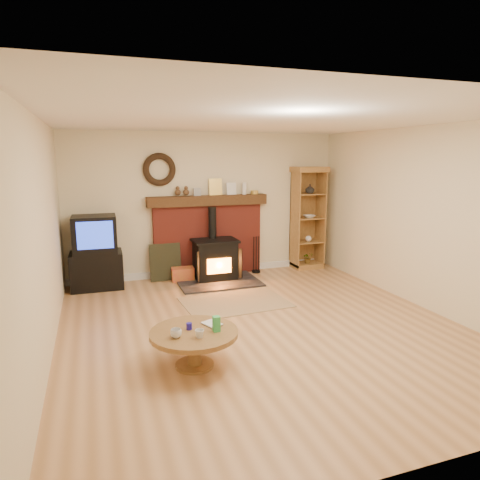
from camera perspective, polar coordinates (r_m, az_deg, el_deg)
name	(u,v)px	position (r m, az deg, el deg)	size (l,w,h in m)	color
ground	(262,327)	(5.66, 2.94, -11.45)	(5.50, 5.50, 0.00)	#A77445
room_shell	(259,193)	(5.33, 2.56, 6.22)	(5.02, 5.52, 2.61)	beige
chimney_breast	(208,232)	(7.89, -4.26, 1.04)	(2.20, 0.22, 1.78)	#9B3227
wood_stove	(215,261)	(7.61, -3.29, -2.75)	(1.40, 1.00, 1.29)	black
area_rug	(235,302)	(6.52, -0.67, -8.31)	(1.53, 1.05, 0.01)	brown
tv_unit	(96,254)	(7.48, -18.66, -1.75)	(0.85, 0.61, 1.22)	black
curio_cabinet	(307,218)	(8.47, 8.95, 2.91)	(0.63, 0.46, 1.98)	brown
firelog_box	(183,274)	(7.66, -7.63, -4.55)	(0.39, 0.24, 0.24)	gold
leaning_painting	(165,262)	(7.70, -9.91, -2.92)	(0.55, 0.03, 0.66)	black
fire_tools	(256,266)	(8.14, 2.17, -3.44)	(0.16, 0.16, 0.70)	black
coffee_table	(194,338)	(4.56, -6.13, -12.82)	(0.92, 0.92, 0.55)	brown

